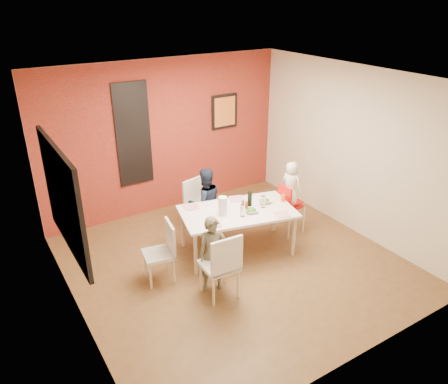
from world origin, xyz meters
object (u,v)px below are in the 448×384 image
chair_near (222,263)px  child_far (205,203)px  dining_table (237,214)px  chair_left (164,249)px  wine_bottle (250,200)px  paper_towel_roll (223,206)px  child_near (213,254)px  chair_far (197,202)px  high_chair (289,204)px  toddler (291,184)px

chair_near → child_far: bearing=-109.4°
dining_table → chair_left: 1.26m
wine_bottle → paper_towel_roll: 0.48m
child_near → chair_far: bearing=88.3°
dining_table → high_chair: size_ratio=2.13×
chair_near → child_far: size_ratio=0.81×
dining_table → child_far: child_far is taller
chair_far → high_chair: chair_far is taller
toddler → paper_towel_roll: toddler is taller
dining_table → wine_bottle: (0.22, -0.01, 0.19)m
child_near → chair_left: bearing=150.2°
chair_far → child_near: 1.65m
child_far → paper_towel_roll: (-0.10, -0.70, 0.26)m
chair_near → wine_bottle: bearing=-137.2°
chair_left → child_near: size_ratio=0.81×
child_far → wine_bottle: child_far is taller
child_far → wine_bottle: 0.83m
high_chair → wine_bottle: bearing=88.4°
high_chair → paper_towel_roll: paper_towel_roll is taller
child_near → toddler: size_ratio=1.44×
child_near → paper_towel_roll: 0.86m
high_chair → toddler: 0.36m
chair_far → toddler: bearing=-50.9°
child_near → paper_towel_roll: size_ratio=3.72×
chair_left → wine_bottle: bearing=101.8°
chair_near → dining_table: bearing=-130.2°
chair_near → child_near: (0.00, 0.25, 0.00)m
dining_table → child_far: (-0.16, 0.69, -0.05)m
dining_table → chair_far: 0.96m
dining_table → child_far: 0.72m
chair_left → wine_bottle: (1.47, 0.06, 0.35)m
dining_table → child_near: 1.00m
dining_table → child_far: size_ratio=1.58×
chair_left → child_near: child_near is taller
chair_far → child_far: bearing=-99.7°
chair_near → paper_towel_roll: (0.53, 0.85, 0.31)m
high_chair → child_far: bearing=56.7°
wine_bottle → chair_far: bearing=113.1°
chair_near → paper_towel_roll: paper_towel_roll is taller
child_far → toddler: 1.41m
dining_table → high_chair: 1.03m
dining_table → chair_far: bearing=101.2°
chair_left → child_far: size_ratio=0.74×
chair_near → chair_far: bearing=-106.1°
chair_left → high_chair: bearing=101.8°
chair_left → wine_bottle: size_ratio=3.38×
chair_left → child_near: 0.72m
high_chair → wine_bottle: wine_bottle is taller
dining_table → toddler: toddler is taller
chair_left → child_far: (1.09, 0.76, 0.10)m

